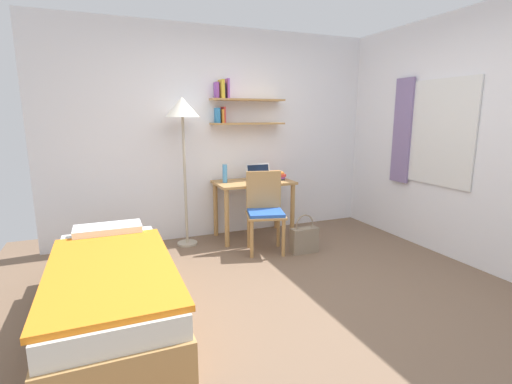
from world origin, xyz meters
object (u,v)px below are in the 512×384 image
at_px(desk, 254,192).
at_px(standing_lamp, 183,116).
at_px(book_stack, 276,175).
at_px(handbag, 304,239).
at_px(desk_chair, 265,208).
at_px(water_bottle, 225,174).
at_px(bed, 113,290).
at_px(laptop, 260,176).

height_order(desk, standing_lamp, standing_lamp).
bearing_deg(standing_lamp, book_stack, -0.61).
distance_m(desk, handbag, 0.92).
relative_size(desk, desk_chair, 1.06).
bearing_deg(standing_lamp, desk_chair, -34.14).
distance_m(desk_chair, standing_lamp, 1.41).
xyz_separation_m(desk, water_bottle, (-0.36, 0.05, 0.25)).
bearing_deg(water_bottle, book_stack, -2.15).
distance_m(bed, book_stack, 2.58).
xyz_separation_m(water_bottle, book_stack, (0.68, -0.03, -0.06)).
xyz_separation_m(bed, laptop, (1.83, 1.47, 0.54)).
bearing_deg(desk, desk_chair, -97.15).
bearing_deg(bed, book_stack, 35.38).
height_order(desk_chair, laptop, laptop).
bearing_deg(handbag, desk, 112.93).
height_order(desk, book_stack, book_stack).
bearing_deg(desk, water_bottle, 172.54).
relative_size(standing_lamp, water_bottle, 7.77).
height_order(standing_lamp, laptop, standing_lamp).
relative_size(water_bottle, book_stack, 0.92).
distance_m(standing_lamp, laptop, 1.21).
xyz_separation_m(desk, handbag, (0.32, -0.75, -0.43)).
bearing_deg(handbag, laptop, 106.04).
distance_m(bed, water_bottle, 2.11).
relative_size(laptop, handbag, 0.73).
distance_m(standing_lamp, handbag, 1.97).
relative_size(desk, handbag, 2.15).
height_order(bed, standing_lamp, standing_lamp).
bearing_deg(book_stack, water_bottle, 177.85).
distance_m(bed, standing_lamp, 2.15).
relative_size(desk, book_stack, 3.95).
bearing_deg(desk_chair, handbag, -32.93).
height_order(water_bottle, handbag, water_bottle).
bearing_deg(laptop, desk_chair, -106.43).
relative_size(desk, water_bottle, 4.31).
xyz_separation_m(laptop, handbag, (0.22, -0.78, -0.62)).
distance_m(standing_lamp, book_stack, 1.40).
distance_m(bed, desk_chair, 1.94).
bearing_deg(bed, standing_lamp, 59.20).
bearing_deg(book_stack, handbag, -90.50).
bearing_deg(standing_lamp, handbag, -33.75).
bearing_deg(desk_chair, book_stack, 53.60).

